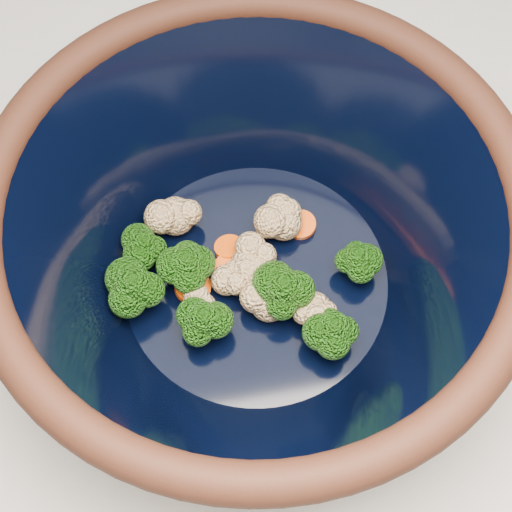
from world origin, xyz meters
The scene contains 4 objects.
ground centered at (0.00, 0.00, 0.00)m, with size 3.00×3.00×0.00m, color #9E7A54.
counter centered at (0.00, 0.00, 0.45)m, with size 1.20×1.20×0.90m, color white.
mixing_bowl centered at (-0.10, -0.08, 1.00)m, with size 0.41×0.41×0.18m.
vegetable_pile centered at (-0.12, -0.09, 0.96)m, with size 0.22×0.17×0.06m.
Camera 1 is at (-0.15, -0.33, 1.49)m, focal length 50.00 mm.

